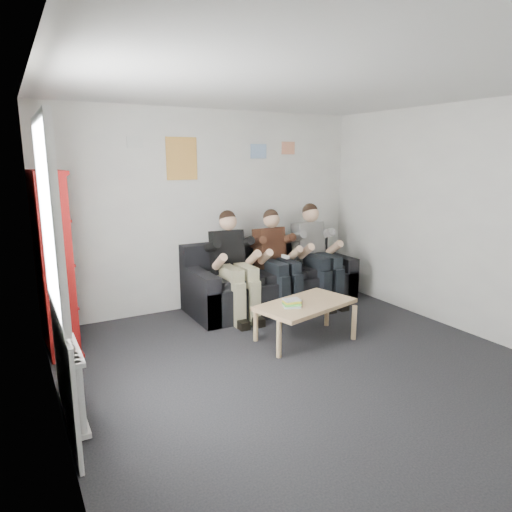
{
  "coord_description": "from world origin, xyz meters",
  "views": [
    {
      "loc": [
        -2.49,
        -3.32,
        2.07
      ],
      "look_at": [
        0.06,
        1.3,
        0.92
      ],
      "focal_mm": 32.0,
      "sensor_mm": 36.0,
      "label": 1
    }
  ],
  "objects_px": {
    "bookshelf": "(55,262)",
    "coffee_table": "(305,307)",
    "person_middle": "(278,261)",
    "person_right": "(317,254)",
    "person_left": "(234,265)",
    "sofa": "(270,283)"
  },
  "relations": [
    {
      "from": "bookshelf",
      "to": "coffee_table",
      "type": "xyz_separation_m",
      "value": [
        2.47,
        -1.15,
        -0.57
      ]
    },
    {
      "from": "person_middle",
      "to": "person_right",
      "type": "relative_size",
      "value": 0.97
    },
    {
      "from": "person_left",
      "to": "bookshelf",
      "type": "bearing_deg",
      "value": -175.55
    },
    {
      "from": "bookshelf",
      "to": "coffee_table",
      "type": "distance_m",
      "value": 2.79
    },
    {
      "from": "person_middle",
      "to": "person_right",
      "type": "bearing_deg",
      "value": -4.77
    },
    {
      "from": "bookshelf",
      "to": "sofa",
      "type": "bearing_deg",
      "value": -0.7
    },
    {
      "from": "person_left",
      "to": "person_middle",
      "type": "xyz_separation_m",
      "value": [
        0.66,
        0.0,
        -0.01
      ]
    },
    {
      "from": "bookshelf",
      "to": "person_right",
      "type": "bearing_deg",
      "value": -4.87
    },
    {
      "from": "person_left",
      "to": "coffee_table",
      "type": "bearing_deg",
      "value": -66.06
    },
    {
      "from": "coffee_table",
      "to": "person_right",
      "type": "relative_size",
      "value": 0.79
    },
    {
      "from": "sofa",
      "to": "person_left",
      "type": "relative_size",
      "value": 1.69
    },
    {
      "from": "sofa",
      "to": "person_right",
      "type": "relative_size",
      "value": 1.66
    },
    {
      "from": "sofa",
      "to": "person_left",
      "type": "xyz_separation_m",
      "value": [
        -0.66,
        -0.21,
        0.37
      ]
    },
    {
      "from": "person_left",
      "to": "person_right",
      "type": "height_order",
      "value": "person_right"
    },
    {
      "from": "coffee_table",
      "to": "person_right",
      "type": "distance_m",
      "value": 1.49
    },
    {
      "from": "person_left",
      "to": "sofa",
      "type": "bearing_deg",
      "value": 23.53
    },
    {
      "from": "person_left",
      "to": "person_right",
      "type": "relative_size",
      "value": 0.98
    },
    {
      "from": "person_left",
      "to": "person_middle",
      "type": "bearing_deg",
      "value": 5.9
    },
    {
      "from": "bookshelf",
      "to": "person_left",
      "type": "relative_size",
      "value": 1.39
    },
    {
      "from": "bookshelf",
      "to": "coffee_table",
      "type": "relative_size",
      "value": 1.72
    },
    {
      "from": "bookshelf",
      "to": "person_middle",
      "type": "height_order",
      "value": "bookshelf"
    },
    {
      "from": "sofa",
      "to": "bookshelf",
      "type": "height_order",
      "value": "bookshelf"
    }
  ]
}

